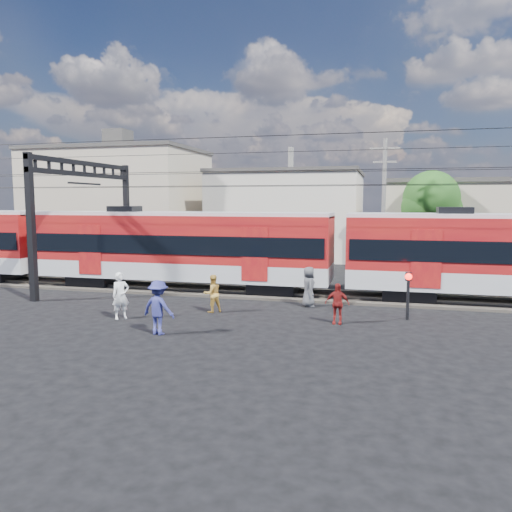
# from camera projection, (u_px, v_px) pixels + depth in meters

# --- Properties ---
(ground) EXTENTS (120.00, 120.00, 0.00)m
(ground) POSITION_uv_depth(u_px,v_px,m) (207.00, 334.00, 17.94)
(ground) COLOR black
(ground) RESTS_ON ground
(track_bed) EXTENTS (70.00, 3.40, 0.12)m
(track_bed) POSITION_uv_depth(u_px,v_px,m) (261.00, 293.00, 25.63)
(track_bed) COLOR #2D2823
(track_bed) RESTS_ON ground
(rail_near) EXTENTS (70.00, 0.12, 0.12)m
(rail_near) POSITION_uv_depth(u_px,v_px,m) (257.00, 293.00, 24.90)
(rail_near) COLOR #59544C
(rail_near) RESTS_ON track_bed
(rail_far) EXTENTS (70.00, 0.12, 0.12)m
(rail_far) POSITION_uv_depth(u_px,v_px,m) (264.00, 288.00, 26.34)
(rail_far) COLOR #59544C
(rail_far) RESTS_ON track_bed
(commuter_train) EXTENTS (50.30, 3.08, 4.17)m
(commuter_train) POSITION_uv_depth(u_px,v_px,m) (184.00, 245.00, 26.42)
(commuter_train) COLOR black
(commuter_train) RESTS_ON ground
(catenary) EXTENTS (70.00, 9.30, 7.52)m
(catenary) POSITION_uv_depth(u_px,v_px,m) (107.00, 194.00, 27.22)
(catenary) COLOR black
(catenary) RESTS_ON ground
(building_west) EXTENTS (14.28, 10.20, 9.30)m
(building_west) POSITION_uv_depth(u_px,v_px,m) (120.00, 202.00, 44.74)
(building_west) COLOR tan
(building_west) RESTS_ON ground
(building_midwest) EXTENTS (12.24, 12.24, 7.30)m
(building_midwest) POSITION_uv_depth(u_px,v_px,m) (290.00, 213.00, 44.02)
(building_midwest) COLOR beige
(building_midwest) RESTS_ON ground
(building_mideast) EXTENTS (16.32, 10.20, 6.30)m
(building_mideast) POSITION_uv_depth(u_px,v_px,m) (494.00, 222.00, 37.22)
(building_mideast) COLOR tan
(building_mideast) RESTS_ON ground
(utility_pole_mid) EXTENTS (1.80, 0.24, 8.50)m
(utility_pole_mid) POSITION_uv_depth(u_px,v_px,m) (384.00, 204.00, 30.39)
(utility_pole_mid) COLOR slate
(utility_pole_mid) RESTS_ON ground
(tree_near) EXTENTS (3.82, 3.64, 6.72)m
(tree_near) POSITION_uv_depth(u_px,v_px,m) (434.00, 202.00, 32.56)
(tree_near) COLOR #382619
(tree_near) RESTS_ON ground
(pedestrian_a) EXTENTS (0.81, 0.81, 1.89)m
(pedestrian_a) POSITION_uv_depth(u_px,v_px,m) (121.00, 296.00, 20.13)
(pedestrian_a) COLOR white
(pedestrian_a) RESTS_ON ground
(pedestrian_b) EXTENTS (1.00, 0.98, 1.62)m
(pedestrian_b) POSITION_uv_depth(u_px,v_px,m) (212.00, 294.00, 21.32)
(pedestrian_b) COLOR gold
(pedestrian_b) RESTS_ON ground
(pedestrian_c) EXTENTS (1.38, 0.96, 1.95)m
(pedestrian_c) POSITION_uv_depth(u_px,v_px,m) (158.00, 307.00, 17.75)
(pedestrian_c) COLOR navy
(pedestrian_c) RESTS_ON ground
(pedestrian_d) EXTENTS (0.94, 0.39, 1.60)m
(pedestrian_d) POSITION_uv_depth(u_px,v_px,m) (337.00, 304.00, 19.29)
(pedestrian_d) COLOR maroon
(pedestrian_d) RESTS_ON ground
(pedestrian_e) EXTENTS (0.85, 1.03, 1.81)m
(pedestrian_e) POSITION_uv_depth(u_px,v_px,m) (309.00, 287.00, 22.43)
(pedestrian_e) COLOR #434448
(pedestrian_e) RESTS_ON ground
(crossing_signal) EXTENTS (0.28, 0.28, 1.93)m
(crossing_signal) POSITION_uv_depth(u_px,v_px,m) (408.00, 287.00, 19.90)
(crossing_signal) COLOR black
(crossing_signal) RESTS_ON ground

